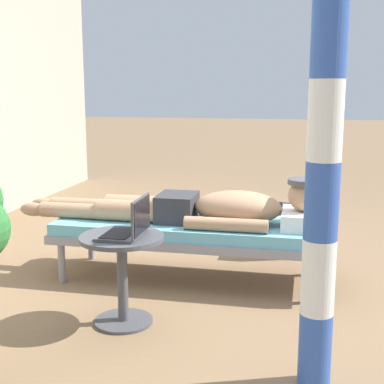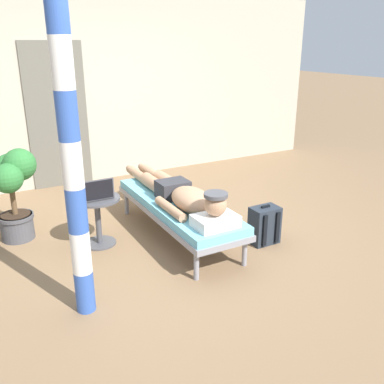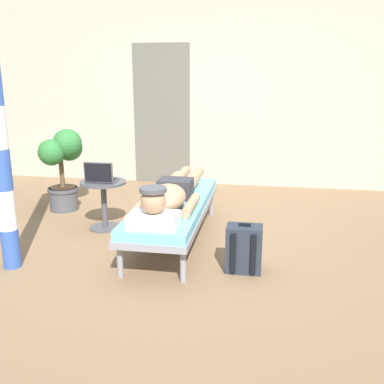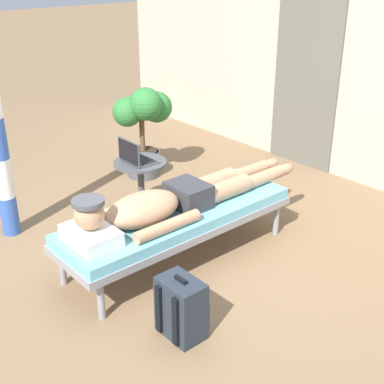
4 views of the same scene
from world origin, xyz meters
name	(u,v)px [view 2 (image 2 of 4)]	position (x,y,z in m)	size (l,w,h in m)	color
ground_plane	(178,238)	(0.00, 0.00, 0.00)	(40.00, 40.00, 0.00)	#846647
house_wall_back	(100,89)	(0.03, 2.54, 1.35)	(7.60, 0.20, 2.70)	#B2AD99
house_door_panel	(58,117)	(-0.65, 2.43, 1.02)	(0.84, 0.03, 2.04)	#625F54
lounge_chair	(178,207)	(0.03, 0.05, 0.35)	(0.63, 1.95, 0.42)	gray
person_reclining	(181,194)	(0.03, -0.04, 0.52)	(0.53, 2.17, 0.33)	white
side_table	(98,213)	(-0.78, 0.29, 0.36)	(0.48, 0.48, 0.52)	#4C4C51
laptop	(97,194)	(-0.78, 0.24, 0.58)	(0.31, 0.24, 0.23)	#4C4C51
backpack	(264,225)	(0.76, -0.52, 0.20)	(0.30, 0.26, 0.42)	#262D38
potted_plant	(13,185)	(-1.50, 0.85, 0.61)	(0.54, 0.65, 1.00)	#4C4C51
porch_post	(72,165)	(-1.23, -0.79, 1.21)	(0.15, 0.15, 2.42)	#3359B2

